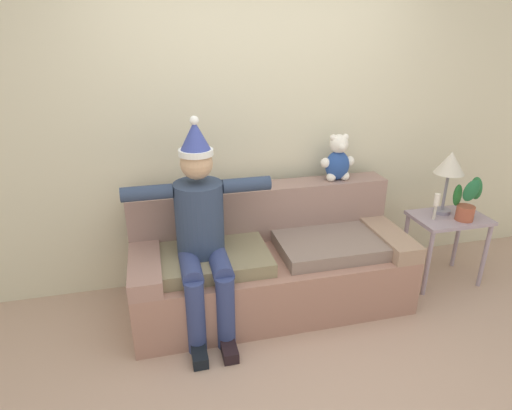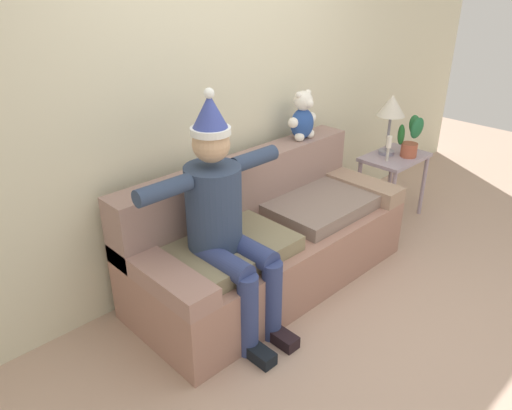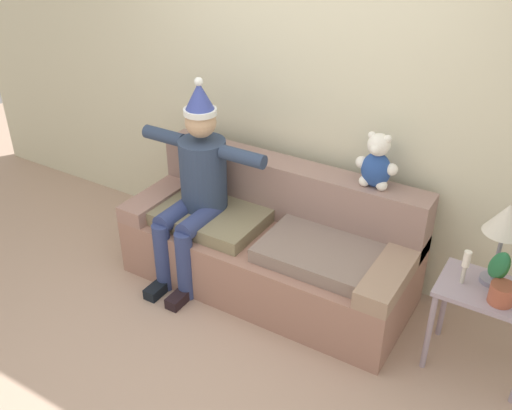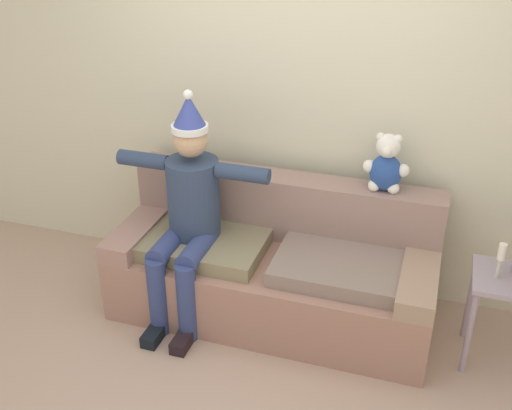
{
  "view_description": "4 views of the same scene",
  "coord_description": "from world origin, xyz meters",
  "px_view_note": "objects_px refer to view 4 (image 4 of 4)",
  "views": [
    {
      "loc": [
        -0.8,
        -1.78,
        2.04
      ],
      "look_at": [
        -0.14,
        0.92,
        0.89
      ],
      "focal_mm": 30.06,
      "sensor_mm": 36.0,
      "label": 1
    },
    {
      "loc": [
        -2.2,
        -1.11,
        2.12
      ],
      "look_at": [
        -0.24,
        0.91,
        0.74
      ],
      "focal_mm": 34.56,
      "sensor_mm": 36.0,
      "label": 2
    },
    {
      "loc": [
        1.73,
        -2.0,
        2.72
      ],
      "look_at": [
        -0.06,
        0.94,
        0.7
      ],
      "focal_mm": 40.52,
      "sensor_mm": 36.0,
      "label": 3
    },
    {
      "loc": [
        0.94,
        -2.26,
        2.6
      ],
      "look_at": [
        -0.1,
        0.97,
        0.82
      ],
      "focal_mm": 42.97,
      "sensor_mm": 36.0,
      "label": 4
    }
  ],
  "objects_px": {
    "person_seated": "(188,209)",
    "teddy_bear": "(386,165)",
    "candle_tall": "(501,256)",
    "couch": "(275,266)"
  },
  "relations": [
    {
      "from": "couch",
      "to": "teddy_bear",
      "type": "relative_size",
      "value": 5.47
    },
    {
      "from": "person_seated",
      "to": "candle_tall",
      "type": "xyz_separation_m",
      "value": [
        1.89,
        0.07,
        -0.03
      ]
    },
    {
      "from": "couch",
      "to": "candle_tall",
      "type": "distance_m",
      "value": 1.42
    },
    {
      "from": "couch",
      "to": "candle_tall",
      "type": "relative_size",
      "value": 9.48
    },
    {
      "from": "teddy_bear",
      "to": "candle_tall",
      "type": "height_order",
      "value": "teddy_bear"
    },
    {
      "from": "person_seated",
      "to": "teddy_bear",
      "type": "distance_m",
      "value": 1.28
    },
    {
      "from": "couch",
      "to": "teddy_bear",
      "type": "xyz_separation_m",
      "value": [
        0.64,
        0.25,
        0.71
      ]
    },
    {
      "from": "candle_tall",
      "to": "teddy_bear",
      "type": "bearing_deg",
      "value": 153.8
    },
    {
      "from": "couch",
      "to": "person_seated",
      "type": "xyz_separation_m",
      "value": [
        -0.53,
        -0.17,
        0.43
      ]
    },
    {
      "from": "person_seated",
      "to": "candle_tall",
      "type": "height_order",
      "value": "person_seated"
    }
  ]
}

